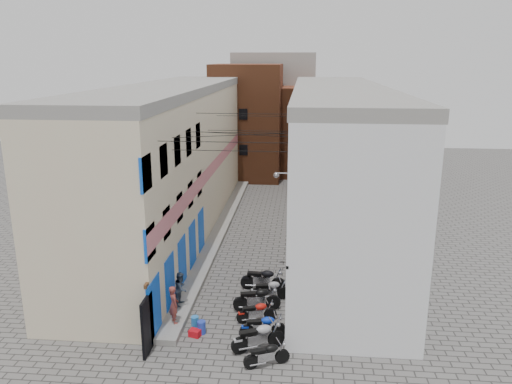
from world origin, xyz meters
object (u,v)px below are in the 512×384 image
(motorcycle_a, at_px, (267,353))
(motorcycle_g, at_px, (263,278))
(motorcycle_c, at_px, (263,325))
(motorcycle_f, at_px, (270,289))
(person_b, at_px, (181,288))
(red_crate, at_px, (195,333))
(motorcycle_e, at_px, (257,297))
(person_a, at_px, (174,304))
(water_jug_near, at_px, (201,327))
(motorcycle_b, at_px, (258,335))
(water_jug_far, at_px, (195,322))
(motorcycle_d, at_px, (257,311))

(motorcycle_a, xyz_separation_m, motorcycle_g, (-0.62, 5.94, 0.12))
(motorcycle_c, bearing_deg, motorcycle_f, 168.11)
(person_b, bearing_deg, motorcycle_g, -51.36)
(motorcycle_f, bearing_deg, red_crate, -50.55)
(motorcycle_e, xyz_separation_m, person_b, (-3.24, -0.24, 0.39))
(person_a, relative_size, water_jug_near, 2.99)
(motorcycle_c, xyz_separation_m, red_crate, (-2.66, -0.17, -0.39))
(motorcycle_f, relative_size, person_b, 1.24)
(motorcycle_b, relative_size, motorcycle_c, 1.14)
(motorcycle_g, distance_m, red_crate, 4.88)
(water_jug_far, bearing_deg, motorcycle_e, 35.41)
(motorcycle_b, height_order, person_b, person_b)
(motorcycle_g, xyz_separation_m, person_a, (-3.27, -3.71, 0.42))
(motorcycle_d, bearing_deg, water_jug_far, -91.55)
(motorcycle_f, height_order, water_jug_far, motorcycle_f)
(motorcycle_f, height_order, red_crate, motorcycle_f)
(motorcycle_c, distance_m, water_jug_near, 2.45)
(motorcycle_a, relative_size, person_b, 1.16)
(water_jug_near, bearing_deg, motorcycle_d, 27.94)
(motorcycle_f, distance_m, person_b, 3.96)
(motorcycle_a, height_order, motorcycle_e, motorcycle_e)
(motorcycle_g, bearing_deg, red_crate, -25.19)
(motorcycle_d, height_order, person_a, person_a)
(motorcycle_a, bearing_deg, motorcycle_f, 160.30)
(motorcycle_e, relative_size, motorcycle_g, 0.98)
(motorcycle_c, distance_m, person_a, 3.66)
(motorcycle_b, bearing_deg, motorcycle_c, 149.26)
(motorcycle_e, distance_m, person_a, 3.65)
(person_b, distance_m, water_jug_far, 1.85)
(motorcycle_a, bearing_deg, motorcycle_b, 179.57)
(motorcycle_e, distance_m, motorcycle_f, 1.12)
(water_jug_near, distance_m, water_jug_far, 0.53)
(motorcycle_a, height_order, person_b, person_b)
(person_b, distance_m, red_crate, 2.46)
(red_crate, bearing_deg, water_jug_far, 101.79)
(person_a, xyz_separation_m, red_crate, (0.95, -0.56, -0.90))
(motorcycle_g, distance_m, person_b, 4.02)
(person_b, bearing_deg, motorcycle_b, -122.56)
(motorcycle_e, height_order, motorcycle_g, motorcycle_g)
(motorcycle_a, xyz_separation_m, person_a, (-3.89, 2.23, 0.54))
(motorcycle_b, distance_m, water_jug_far, 3.02)
(motorcycle_a, height_order, motorcycle_c, motorcycle_c)
(motorcycle_f, height_order, person_b, person_b)
(motorcycle_g, bearing_deg, motorcycle_e, 0.51)
(motorcycle_f, relative_size, red_crate, 4.18)
(motorcycle_a, bearing_deg, water_jug_far, -149.34)
(motorcycle_e, height_order, water_jug_far, motorcycle_e)
(motorcycle_e, xyz_separation_m, water_jug_near, (-2.01, -2.07, -0.34))
(person_a, bearing_deg, red_crate, -150.32)
(motorcycle_c, bearing_deg, motorcycle_g, 173.66)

